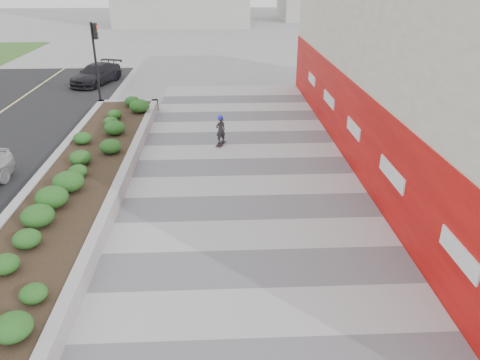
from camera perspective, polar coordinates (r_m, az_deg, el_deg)
The scene contains 8 objects.
ground at distance 10.39m, azimuth 3.01°, elevation -16.43°, with size 160.00×160.00×0.00m, color gray.
walkway at distance 12.79m, azimuth 1.72°, elevation -7.55°, with size 8.00×36.00×0.01m, color #A8A8AD.
building at distance 18.73m, azimuth 22.89°, elevation 14.11°, with size 6.04×24.08×8.00m.
planter at distance 16.75m, azimuth -18.46°, elevation 0.89°, with size 3.00×18.00×0.90m.
traffic_signal_near at distance 26.37m, azimuth -17.18°, elevation 14.81°, with size 0.33×0.28×4.20m.
manhole_cover at distance 12.84m, azimuth 3.96°, elevation -7.48°, with size 0.44×0.44×0.01m, color #595654.
skateboarder at distance 19.36m, azimuth -2.38°, elevation 6.12°, with size 0.49×0.74×1.29m.
car_dark at distance 31.36m, azimuth -17.11°, elevation 12.24°, with size 1.71×4.21×1.22m, color black.
Camera 1 is at (-0.90, -7.78, 6.84)m, focal length 35.00 mm.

